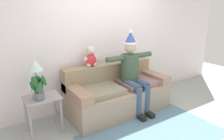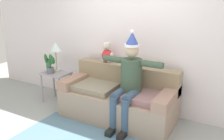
{
  "view_description": "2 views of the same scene",
  "coord_description": "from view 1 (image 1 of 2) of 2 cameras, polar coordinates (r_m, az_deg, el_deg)",
  "views": [
    {
      "loc": [
        -2.04,
        -1.96,
        1.87
      ],
      "look_at": [
        -0.16,
        0.94,
        0.86
      ],
      "focal_mm": 32.25,
      "sensor_mm": 36.0,
      "label": 1
    },
    {
      "loc": [
        1.72,
        -2.32,
        1.99
      ],
      "look_at": [
        -0.03,
        0.83,
        0.91
      ],
      "focal_mm": 37.86,
      "sensor_mm": 36.0,
      "label": 2
    }
  ],
  "objects": [
    {
      "name": "ground_plane",
      "position": [
        3.4,
        11.58,
        -17.54
      ],
      "size": [
        10.0,
        10.0,
        0.0
      ],
      "primitive_type": "plane",
      "color": "#9A9F9E"
    },
    {
      "name": "back_wall",
      "position": [
        4.1,
        -2.72,
        8.94
      ],
      "size": [
        7.0,
        0.1,
        2.7
      ],
      "primitive_type": "cube",
      "color": "silver",
      "rests_on": "ground_plane"
    },
    {
      "name": "couch",
      "position": [
        3.93,
        1.35,
        -6.51
      ],
      "size": [
        1.92,
        0.88,
        0.89
      ],
      "color": "gray",
      "rests_on": "ground_plane"
    },
    {
      "name": "person_seated",
      "position": [
        3.79,
        5.92,
        -0.32
      ],
      "size": [
        1.02,
        0.77,
        1.55
      ],
      "color": "#394E3C",
      "rests_on": "ground_plane"
    },
    {
      "name": "teddy_bear",
      "position": [
        3.74,
        -6.0,
        3.59
      ],
      "size": [
        0.29,
        0.17,
        0.38
      ],
      "color": "red",
      "rests_on": "couch"
    },
    {
      "name": "side_table",
      "position": [
        3.34,
        -19.08,
        -8.97
      ],
      "size": [
        0.53,
        0.4,
        0.61
      ],
      "color": "#98919B",
      "rests_on": "ground_plane"
    },
    {
      "name": "table_lamp",
      "position": [
        3.22,
        -21.05,
        0.88
      ],
      "size": [
        0.24,
        0.24,
        0.59
      ],
      "color": "#AFAF93",
      "rests_on": "side_table"
    },
    {
      "name": "potted_plant",
      "position": [
        3.13,
        -20.16,
        -4.61
      ],
      "size": [
        0.28,
        0.22,
        0.39
      ],
      "color": "#595A64",
      "rests_on": "side_table"
    },
    {
      "name": "candle_tall",
      "position": [
        3.19,
        -22.01,
        -4.97
      ],
      "size": [
        0.04,
        0.04,
        0.26
      ],
      "color": "beige",
      "rests_on": "side_table"
    },
    {
      "name": "area_rug",
      "position": [
        3.38,
        11.76,
        -17.59
      ],
      "size": [
        2.2,
        1.28,
        0.01
      ],
      "primitive_type": "cube",
      "color": "slate",
      "rests_on": "ground_plane"
    }
  ]
}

